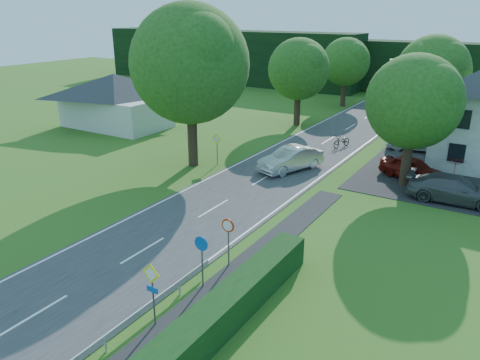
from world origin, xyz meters
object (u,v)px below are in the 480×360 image
Objects in this scene: moving_car at (291,159)px; parked_car_silver_a at (416,141)px; motorcycle at (342,141)px; streetlight at (412,113)px; parasol at (454,172)px; parked_car_red at (412,168)px; parked_car_grey at (454,189)px.

moving_car is 1.08× the size of parked_car_silver_a.
moving_car is at bearing 135.33° from parked_car_silver_a.
motorcycle is at bearing 103.81° from moving_car.
streetlight is 3.89× the size of parasol.
parked_car_grey is at bearing -116.34° from parked_car_red.
parasol reaches higher than moving_car.
streetlight is 7.65m from parked_car_silver_a.
parked_car_red is 2.16× the size of parasol.
parked_car_silver_a is at bearing 26.89° from parked_car_red.
parked_car_silver_a is (6.63, 10.00, -0.07)m from moving_car.
moving_car is 12.00m from parked_car_silver_a.
parked_car_red is at bearing 40.40° from moving_car.
parasol is at bearing -69.76° from parked_car_red.
parked_car_red is 0.82× the size of parked_car_grey.
streetlight is 6.26m from parked_car_grey.
parasol is (9.48, -4.89, 0.38)m from motorcycle.
streetlight is 1.47× the size of parked_car_grey.
parked_car_grey is (11.01, -0.18, -0.05)m from moving_car.
motorcycle is (1.04, 7.77, -0.30)m from moving_car.
parked_car_red is (0.61, -0.60, -3.67)m from streetlight.
parked_car_silver_a is 2.29× the size of parasol.
streetlight is 3.77m from parked_car_red.
streetlight is at bearing 43.32° from parked_car_grey.
moving_car is (-7.31, -3.32, -3.58)m from streetlight.
parked_car_red is at bearing -44.51° from streetlight.
parasol is (3.21, -0.45, -3.50)m from streetlight.
parked_car_red is (6.88, -5.05, 0.21)m from motorcycle.
motorcycle is 8.53m from parked_car_red.
parked_car_grey reaches higher than motorcycle.
moving_car is at bearing 125.78° from parked_car_red.
moving_car is 2.48× the size of parasol.
parked_car_grey is 3.09m from parasol.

